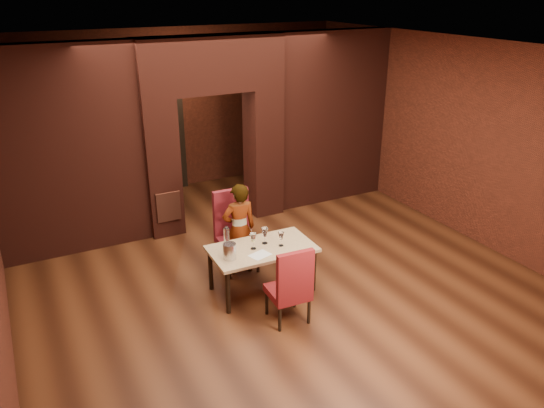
{
  "coord_description": "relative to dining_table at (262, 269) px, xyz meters",
  "views": [
    {
      "loc": [
        -3.15,
        -6.2,
        3.96
      ],
      "look_at": [
        0.08,
        0.0,
        1.03
      ],
      "focal_mm": 35.0,
      "sensor_mm": 36.0,
      "label": 1
    }
  ],
  "objects": [
    {
      "name": "wing_wall_left",
      "position": [
        -2.04,
        2.49,
        1.27
      ],
      "size": [
        2.28,
        0.35,
        3.2
      ],
      "primitive_type": "cube",
      "color": "maroon",
      "rests_on": "ground"
    },
    {
      "name": "dining_table",
      "position": [
        0.0,
        0.0,
        0.0
      ],
      "size": [
        1.43,
        0.83,
        0.66
      ],
      "primitive_type": "cube",
      "rotation": [
        0.0,
        0.0,
        -0.03
      ],
      "color": "tan",
      "rests_on": "ground"
    },
    {
      "name": "wall_back",
      "position": [
        0.33,
        4.49,
        1.27
      ],
      "size": [
        7.0,
        0.04,
        3.2
      ],
      "primitive_type": "cube",
      "color": "maroon",
      "rests_on": "ground"
    },
    {
      "name": "vent_panel",
      "position": [
        -0.62,
        2.2,
        0.22
      ],
      "size": [
        0.4,
        0.03,
        0.5
      ],
      "primitive_type": "cube",
      "color": "brown",
      "rests_on": "ground"
    },
    {
      "name": "potted_plant",
      "position": [
        0.69,
        0.68,
        -0.14
      ],
      "size": [
        0.42,
        0.4,
        0.37
      ],
      "primitive_type": "imported",
      "rotation": [
        0.0,
        0.0,
        0.4
      ],
      "color": "#345F26",
      "rests_on": "ground"
    },
    {
      "name": "chair_far",
      "position": [
        -0.05,
        0.7,
        0.26
      ],
      "size": [
        0.55,
        0.55,
        1.19
      ],
      "primitive_type": "cube",
      "rotation": [
        0.0,
        0.0,
        -0.03
      ],
      "color": "maroon",
      "rests_on": "ground"
    },
    {
      "name": "floor",
      "position": [
        0.33,
        0.49,
        -0.33
      ],
      "size": [
        8.0,
        8.0,
        0.0
      ],
      "primitive_type": "plane",
      "color": "#4B2512",
      "rests_on": "ground"
    },
    {
      "name": "lintel",
      "position": [
        0.33,
        2.49,
        2.42
      ],
      "size": [
        2.45,
        0.55,
        0.9
      ],
      "primitive_type": "cube",
      "color": "maroon",
      "rests_on": "ground"
    },
    {
      "name": "wing_wall_right",
      "position": [
        2.69,
        2.49,
        1.27
      ],
      "size": [
        2.28,
        0.35,
        3.2
      ],
      "primitive_type": "cube",
      "color": "maroon",
      "rests_on": "ground"
    },
    {
      "name": "person_seated",
      "position": [
        -0.06,
        0.61,
        0.36
      ],
      "size": [
        0.52,
        0.36,
        1.38
      ],
      "primitive_type": "imported",
      "rotation": [
        0.0,
        0.0,
        3.08
      ],
      "color": "white",
      "rests_on": "ground"
    },
    {
      "name": "ceiling",
      "position": [
        0.33,
        0.49,
        2.87
      ],
      "size": [
        7.0,
        8.0,
        0.04
      ],
      "primitive_type": "cube",
      "color": "silver",
      "rests_on": "ground"
    },
    {
      "name": "rear_door",
      "position": [
        -0.07,
        4.43,
        0.72
      ],
      "size": [
        0.9,
        0.08,
        2.1
      ],
      "primitive_type": "cube",
      "color": "black",
      "rests_on": "ground"
    },
    {
      "name": "wine_glass_b",
      "position": [
        0.09,
        0.09,
        0.44
      ],
      "size": [
        0.09,
        0.09,
        0.23
      ],
      "primitive_type": null,
      "color": "white",
      "rests_on": "dining_table"
    },
    {
      "name": "pillar_right",
      "position": [
        1.28,
        2.49,
        0.82
      ],
      "size": [
        0.55,
        0.55,
        2.3
      ],
      "primitive_type": "cube",
      "color": "maroon",
      "rests_on": "ground"
    },
    {
      "name": "wine_glass_c",
      "position": [
        0.25,
        -0.08,
        0.43
      ],
      "size": [
        0.08,
        0.08,
        0.21
      ],
      "primitive_type": null,
      "color": "white",
      "rests_on": "dining_table"
    },
    {
      "name": "wall_front",
      "position": [
        0.33,
        -3.51,
        1.27
      ],
      "size": [
        7.0,
        0.04,
        3.2
      ],
      "primitive_type": "cube",
      "color": "maroon",
      "rests_on": "ground"
    },
    {
      "name": "pillar_left",
      "position": [
        -0.62,
        2.49,
        0.82
      ],
      "size": [
        0.55,
        0.55,
        2.3
      ],
      "primitive_type": "cube",
      "color": "maroon",
      "rests_on": "ground"
    },
    {
      "name": "wall_right",
      "position": [
        3.83,
        0.49,
        1.27
      ],
      "size": [
        0.04,
        8.0,
        3.2
      ],
      "primitive_type": "cube",
      "color": "maroon",
      "rests_on": "ground"
    },
    {
      "name": "wine_bucket",
      "position": [
        -0.51,
        -0.09,
        0.44
      ],
      "size": [
        0.17,
        0.17,
        0.21
      ],
      "primitive_type": "cylinder",
      "color": "#B9B9C1",
      "rests_on": "dining_table"
    },
    {
      "name": "tasting_sheet",
      "position": [
        -0.12,
        -0.18,
        0.33
      ],
      "size": [
        0.31,
        0.26,
        0.0
      ],
      "primitive_type": "cube",
      "rotation": [
        0.0,
        0.0,
        0.28
      ],
      "color": "silver",
      "rests_on": "dining_table"
    },
    {
      "name": "chair_near",
      "position": [
        -0.03,
        -0.77,
        0.19
      ],
      "size": [
        0.5,
        0.5,
        1.05
      ],
      "primitive_type": "cube",
      "rotation": [
        0.0,
        0.0,
        3.08
      ],
      "color": "maroon",
      "rests_on": "ground"
    },
    {
      "name": "water_bottle",
      "position": [
        -0.43,
        0.19,
        0.49
      ],
      "size": [
        0.08,
        0.08,
        0.32
      ],
      "primitive_type": "cylinder",
      "color": "white",
      "rests_on": "dining_table"
    },
    {
      "name": "wine_glass_a",
      "position": [
        -0.12,
        0.02,
        0.44
      ],
      "size": [
        0.09,
        0.09,
        0.23
      ],
      "primitive_type": null,
      "color": "white",
      "rests_on": "dining_table"
    },
    {
      "name": "rear_door_frame",
      "position": [
        -0.07,
        4.39,
        0.72
      ],
      "size": [
        1.02,
        0.04,
        2.22
      ],
      "primitive_type": "cube",
      "color": "black",
      "rests_on": "ground"
    }
  ]
}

